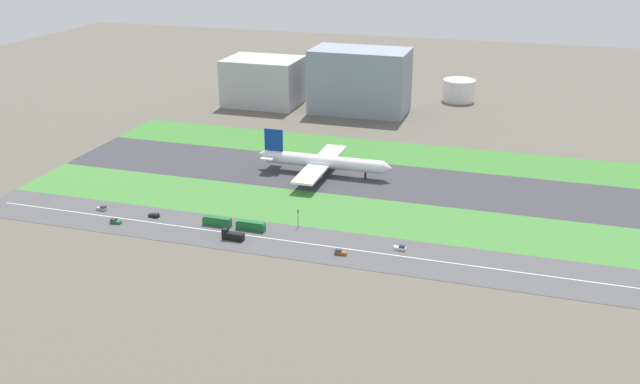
% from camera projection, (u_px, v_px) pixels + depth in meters
% --- Properties ---
extents(ground_plane, '(800.00, 800.00, 0.00)m').
position_uv_depth(ground_plane, '(356.00, 178.00, 324.92)').
color(ground_plane, '#5B564C').
extents(runway, '(280.00, 46.00, 0.10)m').
position_uv_depth(runway, '(356.00, 178.00, 324.90)').
color(runway, '#38383D').
rests_on(runway, ground_plane).
extents(grass_median_north, '(280.00, 36.00, 0.10)m').
position_uv_depth(grass_median_north, '(376.00, 151.00, 361.32)').
color(grass_median_north, '#3D7A33').
rests_on(grass_median_north, ground_plane).
extents(grass_median_south, '(280.00, 36.00, 0.10)m').
position_uv_depth(grass_median_south, '(331.00, 211.00, 288.48)').
color(grass_median_south, '#427F38').
rests_on(grass_median_south, ground_plane).
extents(highway, '(280.00, 28.00, 0.10)m').
position_uv_depth(highway, '(306.00, 243.00, 260.05)').
color(highway, '#4C4C4F').
rests_on(highway, ground_plane).
extents(highway_centerline, '(266.00, 0.50, 0.01)m').
position_uv_depth(highway_centerline, '(306.00, 243.00, 260.03)').
color(highway_centerline, silver).
rests_on(highway_centerline, highway).
extents(airliner, '(65.00, 56.00, 19.70)m').
position_uv_depth(airliner, '(321.00, 161.00, 327.24)').
color(airliner, white).
rests_on(airliner, runway).
extents(car_4, '(4.40, 1.80, 2.00)m').
position_uv_depth(car_4, '(400.00, 248.00, 254.79)').
color(car_4, silver).
rests_on(car_4, highway).
extents(car_3, '(4.40, 1.80, 2.00)m').
position_uv_depth(car_3, '(102.00, 208.00, 288.87)').
color(car_3, '#99999E').
rests_on(car_3, highway).
extents(bus_0, '(11.60, 2.50, 3.50)m').
position_uv_depth(bus_0, '(251.00, 226.00, 270.49)').
color(bus_0, '#19662D').
rests_on(bus_0, highway).
extents(car_1, '(4.40, 1.80, 2.00)m').
position_uv_depth(car_1, '(154.00, 215.00, 282.26)').
color(car_1, black).
rests_on(car_1, highway).
extents(bus_1, '(11.60, 2.50, 3.50)m').
position_uv_depth(bus_1, '(217.00, 221.00, 274.36)').
color(bus_1, '#19662D').
rests_on(bus_1, highway).
extents(car_0, '(4.40, 1.80, 2.00)m').
position_uv_depth(car_0, '(115.00, 221.00, 276.58)').
color(car_0, '#19662D').
rests_on(car_0, highway).
extents(car_2, '(4.40, 1.80, 2.00)m').
position_uv_depth(car_2, '(340.00, 252.00, 251.36)').
color(car_2, brown).
rests_on(car_2, highway).
extents(truck_0, '(8.40, 2.50, 4.00)m').
position_uv_depth(truck_0, '(232.00, 236.00, 262.54)').
color(truck_0, black).
rests_on(truck_0, highway).
extents(traffic_light, '(0.36, 0.50, 7.20)m').
position_uv_depth(traffic_light, '(298.00, 217.00, 272.15)').
color(traffic_light, '#4C4C51').
rests_on(traffic_light, highway).
extents(terminal_building, '(46.15, 35.15, 29.19)m').
position_uv_depth(terminal_building, '(264.00, 81.00, 445.53)').
color(terminal_building, '#B2B2B7').
rests_on(terminal_building, ground_plane).
extents(hangar_building, '(57.95, 32.79, 38.27)m').
position_uv_depth(hangar_building, '(360.00, 81.00, 426.61)').
color(hangar_building, gray).
rests_on(hangar_building, ground_plane).
extents(fuel_tank_west, '(20.79, 20.79, 13.86)m').
position_uv_depth(fuel_tank_west, '(459.00, 90.00, 456.00)').
color(fuel_tank_west, silver).
rests_on(fuel_tank_west, ground_plane).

